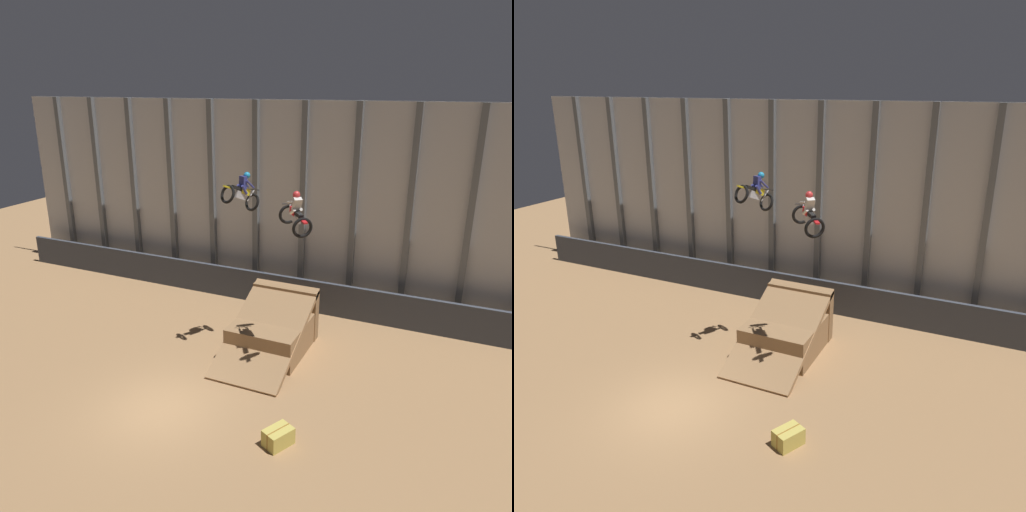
% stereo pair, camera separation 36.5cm
% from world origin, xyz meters
% --- Properties ---
extents(ground_plane, '(60.00, 60.00, 0.00)m').
position_xyz_m(ground_plane, '(0.00, 0.00, 0.00)').
color(ground_plane, '#9E754C').
extents(arena_back_wall, '(32.00, 0.40, 9.94)m').
position_xyz_m(arena_back_wall, '(0.00, 11.03, 4.97)').
color(arena_back_wall, silver).
rests_on(arena_back_wall, ground_plane).
extents(lower_barrier, '(31.36, 0.20, 1.64)m').
position_xyz_m(lower_barrier, '(0.00, 9.62, 0.82)').
color(lower_barrier, '#383D47').
rests_on(lower_barrier, ground_plane).
extents(dirt_ramp, '(2.93, 4.99, 2.45)m').
position_xyz_m(dirt_ramp, '(1.94, 5.61, 0.83)').
color(dirt_ramp, '#966F48').
rests_on(dirt_ramp, ground_plane).
extents(rider_bike_left_air, '(1.29, 1.82, 1.65)m').
position_xyz_m(rider_bike_left_air, '(0.58, 5.41, 6.61)').
color(rider_bike_left_air, black).
extents(rider_bike_right_air, '(1.58, 1.67, 1.51)m').
position_xyz_m(rider_bike_right_air, '(3.36, 3.96, 6.34)').
color(rider_bike_right_air, black).
extents(hay_bale_trackside, '(0.94, 1.07, 0.57)m').
position_xyz_m(hay_bale_trackside, '(4.39, 0.01, 0.28)').
color(hay_bale_trackside, '#CCB751').
rests_on(hay_bale_trackside, ground_plane).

